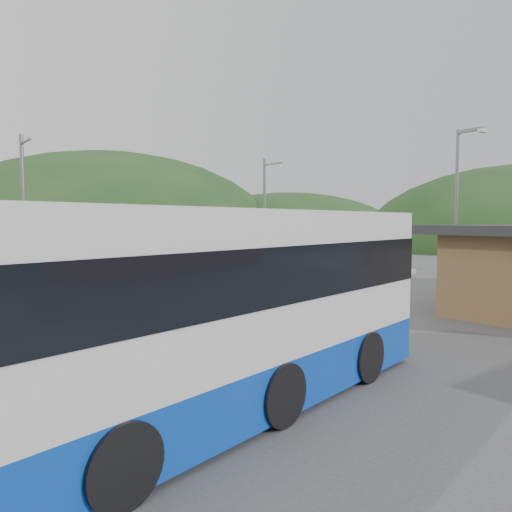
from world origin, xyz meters
TOP-DOWN VIEW (x-y plane):
  - ground at (0.00, 0.00)m, footprint 120.00×120.00m
  - hills at (6.19, 5.29)m, footprint 146.00×149.00m
  - platform at (0.00, 3.30)m, footprint 26.00×3.20m
  - yellow_line at (0.00, 2.00)m, footprint 26.00×0.10m
  - train at (1.74, 6.00)m, footprint 20.44×3.01m
  - catenary_mast_west at (-7.00, 8.56)m, footprint 0.18×1.80m
  - catenary_mast_east at (7.00, 8.56)m, footprint 0.18×1.80m
  - bus at (-9.46, -9.03)m, footprint 12.45×5.24m
  - pallet_stack at (8.21, -6.05)m, footprint 1.46×1.36m
  - lamp_post at (4.65, -5.71)m, footprint 0.37×1.14m

SIDE VIEW (x-z plane):
  - ground at x=0.00m, z-range 0.00..0.00m
  - hills at x=6.19m, z-range -13.00..13.00m
  - pallet_stack at x=8.21m, z-range 0.00..0.29m
  - platform at x=0.00m, z-range 0.00..0.30m
  - yellow_line at x=0.00m, z-range 0.30..0.31m
  - bus at x=-9.46m, z-range -0.06..3.25m
  - train at x=1.74m, z-range 0.19..3.93m
  - catenary_mast_west at x=-7.00m, z-range 0.15..7.15m
  - catenary_mast_east at x=7.00m, z-range 0.15..7.15m
  - lamp_post at x=4.65m, z-range 0.62..7.11m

